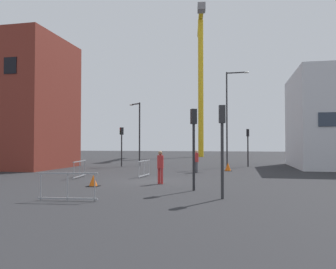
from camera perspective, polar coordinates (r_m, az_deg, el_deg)
ground at (r=19.68m, az=-3.20°, el=-7.90°), size 160.00×160.00×0.00m
brick_building at (r=33.94m, az=-25.55°, el=4.66°), size 10.59×7.80×11.54m
construction_crane at (r=57.99m, az=5.57°, el=11.55°), size 2.94×14.09×23.96m
streetlamp_tall at (r=31.47m, az=10.35°, el=3.82°), size 2.07×0.24×8.80m
streetlamp_short at (r=32.88m, az=-5.06°, el=1.06°), size 1.34×0.91×6.19m
traffic_light_near at (r=13.43m, az=9.16°, el=-0.16°), size 0.28×0.39×3.69m
traffic_light_crosswalk at (r=32.38m, az=-7.88°, el=-0.94°), size 0.36×0.37×3.74m
traffic_light_island at (r=15.63m, az=4.37°, el=-0.16°), size 0.34×0.39×3.78m
traffic_light_median at (r=32.72m, az=13.39°, el=-1.11°), size 0.27×0.38×3.57m
pedestrian_walking at (r=18.21m, az=-1.30°, el=-5.13°), size 0.34×0.34×1.78m
pedestrian_waiting at (r=25.23m, az=4.81°, el=-4.26°), size 0.34×0.34×1.70m
safety_barrier_mid_span at (r=22.21m, az=-4.05°, el=-5.72°), size 0.18×2.16×1.08m
safety_barrier_front at (r=13.38m, az=-16.68°, el=-8.39°), size 2.35×0.30×1.08m
safety_barrier_rear at (r=22.22m, az=-14.78°, el=-5.67°), size 0.40×2.33×1.08m
traffic_cone_by_barrier at (r=17.66m, az=-12.55°, el=-7.71°), size 0.58×0.58×0.59m
traffic_cone_on_verge at (r=27.41m, az=10.13°, el=-5.45°), size 0.65×0.65×0.66m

